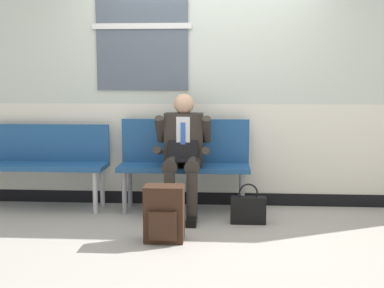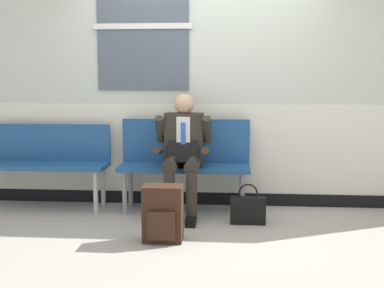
# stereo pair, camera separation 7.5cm
# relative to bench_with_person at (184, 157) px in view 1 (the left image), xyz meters

# --- Properties ---
(ground_plane) EXTENTS (18.00, 18.00, 0.00)m
(ground_plane) POSITION_rel_bench_with_person_xyz_m (0.20, -0.47, -0.57)
(ground_plane) COLOR #9E9991
(station_wall) EXTENTS (6.53, 0.17, 2.64)m
(station_wall) POSITION_rel_bench_with_person_xyz_m (0.19, 0.27, 0.75)
(station_wall) COLOR beige
(station_wall) RESTS_ON ground
(bench_with_person) EXTENTS (1.38, 0.42, 0.97)m
(bench_with_person) POSITION_rel_bench_with_person_xyz_m (0.00, 0.00, 0.00)
(bench_with_person) COLOR navy
(bench_with_person) RESTS_ON ground
(bench_empty) EXTENTS (1.38, 0.42, 0.90)m
(bench_empty) POSITION_rel_bench_with_person_xyz_m (-1.53, -0.01, -0.02)
(bench_empty) COLOR navy
(bench_empty) RESTS_ON ground
(person_seated) EXTENTS (0.57, 0.70, 1.25)m
(person_seated) POSITION_rel_bench_with_person_xyz_m (0.00, -0.21, 0.10)
(person_seated) COLOR #2D2823
(person_seated) RESTS_ON ground
(backpack) EXTENTS (0.34, 0.25, 0.49)m
(backpack) POSITION_rel_bench_with_person_xyz_m (-0.10, -1.04, -0.33)
(backpack) COLOR #331E14
(backpack) RESTS_ON ground
(handbag) EXTENTS (0.34, 0.10, 0.40)m
(handbag) POSITION_rel_bench_with_person_xyz_m (0.66, -0.48, -0.42)
(handbag) COLOR black
(handbag) RESTS_ON ground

